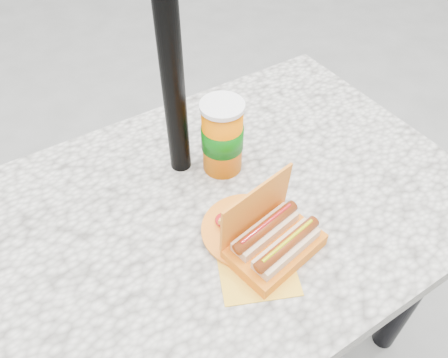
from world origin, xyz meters
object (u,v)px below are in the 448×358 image
umbrella_pole (168,34)px  hotdog_box (274,241)px  fries_plate (247,232)px  soda_cup (222,137)px

umbrella_pole → hotdog_box: size_ratio=10.48×
umbrella_pole → fries_plate: umbrella_pole is taller
umbrella_pole → hotdog_box: umbrella_pole is taller
hotdog_box → fries_plate: hotdog_box is taller
umbrella_pole → hotdog_box: bearing=-83.5°
umbrella_pole → hotdog_box: (0.04, -0.33, -0.32)m
umbrella_pole → soda_cup: bearing=-35.6°
umbrella_pole → fries_plate: (0.02, -0.27, -0.34)m
hotdog_box → fries_plate: bearing=97.7°
fries_plate → soda_cup: (0.07, 0.21, 0.08)m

